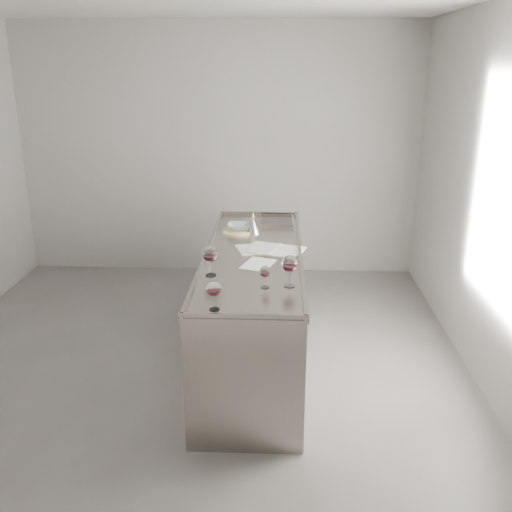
{
  "coord_description": "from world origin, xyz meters",
  "views": [
    {
      "loc": [
        0.7,
        -3.92,
        2.37
      ],
      "look_at": [
        0.53,
        0.01,
        1.02
      ],
      "focal_mm": 40.0,
      "sensor_mm": 36.0,
      "label": 1
    }
  ],
  "objects_px": {
    "wine_glass_left": "(210,255)",
    "wine_funnel": "(253,227)",
    "counter": "(253,308)",
    "wine_glass_middle": "(214,290)",
    "wine_glass_right": "(290,265)",
    "wine_glass_small": "(265,272)",
    "ceramic_bowl": "(239,227)",
    "notebook": "(274,250)"
  },
  "relations": [
    {
      "from": "counter",
      "to": "wine_funnel",
      "type": "relative_size",
      "value": 12.94
    },
    {
      "from": "wine_funnel",
      "to": "wine_glass_middle",
      "type": "bearing_deg",
      "value": -95.53
    },
    {
      "from": "wine_glass_left",
      "to": "wine_funnel",
      "type": "bearing_deg",
      "value": 76.7
    },
    {
      "from": "wine_glass_middle",
      "to": "ceramic_bowl",
      "type": "xyz_separation_m",
      "value": [
        0.03,
        1.68,
        -0.08
      ]
    },
    {
      "from": "wine_glass_middle",
      "to": "counter",
      "type": "bearing_deg",
      "value": 80.19
    },
    {
      "from": "wine_glass_small",
      "to": "wine_funnel",
      "type": "bearing_deg",
      "value": 96.39
    },
    {
      "from": "counter",
      "to": "wine_glass_left",
      "type": "height_order",
      "value": "wine_glass_left"
    },
    {
      "from": "wine_glass_small",
      "to": "notebook",
      "type": "height_order",
      "value": "wine_glass_small"
    },
    {
      "from": "wine_glass_right",
      "to": "wine_glass_small",
      "type": "height_order",
      "value": "wine_glass_right"
    },
    {
      "from": "counter",
      "to": "wine_glass_middle",
      "type": "height_order",
      "value": "wine_glass_middle"
    },
    {
      "from": "wine_glass_small",
      "to": "ceramic_bowl",
      "type": "height_order",
      "value": "wine_glass_small"
    },
    {
      "from": "counter",
      "to": "ceramic_bowl",
      "type": "relative_size",
      "value": 11.94
    },
    {
      "from": "wine_glass_middle",
      "to": "ceramic_bowl",
      "type": "bearing_deg",
      "value": 88.97
    },
    {
      "from": "wine_glass_right",
      "to": "notebook",
      "type": "relative_size",
      "value": 0.42
    },
    {
      "from": "counter",
      "to": "wine_glass_middle",
      "type": "distance_m",
      "value": 1.24
    },
    {
      "from": "wine_glass_right",
      "to": "wine_glass_small",
      "type": "relative_size",
      "value": 1.43
    },
    {
      "from": "ceramic_bowl",
      "to": "wine_glass_small",
      "type": "bearing_deg",
      "value": -78.48
    },
    {
      "from": "counter",
      "to": "notebook",
      "type": "bearing_deg",
      "value": 26.5
    },
    {
      "from": "wine_glass_right",
      "to": "wine_funnel",
      "type": "bearing_deg",
      "value": 103.91
    },
    {
      "from": "wine_glass_right",
      "to": "wine_funnel",
      "type": "distance_m",
      "value": 1.26
    },
    {
      "from": "wine_glass_middle",
      "to": "wine_funnel",
      "type": "relative_size",
      "value": 0.98
    },
    {
      "from": "counter",
      "to": "wine_glass_small",
      "type": "relative_size",
      "value": 16.03
    },
    {
      "from": "wine_glass_small",
      "to": "ceramic_bowl",
      "type": "distance_m",
      "value": 1.34
    },
    {
      "from": "wine_glass_small",
      "to": "wine_funnel",
      "type": "xyz_separation_m",
      "value": [
        -0.14,
        1.26,
        -0.05
      ]
    },
    {
      "from": "wine_glass_left",
      "to": "wine_glass_middle",
      "type": "bearing_deg",
      "value": -81.11
    },
    {
      "from": "counter",
      "to": "ceramic_bowl",
      "type": "bearing_deg",
      "value": 104.23
    },
    {
      "from": "wine_glass_left",
      "to": "ceramic_bowl",
      "type": "relative_size",
      "value": 1.07
    },
    {
      "from": "wine_glass_left",
      "to": "ceramic_bowl",
      "type": "distance_m",
      "value": 1.11
    },
    {
      "from": "wine_glass_left",
      "to": "wine_glass_small",
      "type": "xyz_separation_m",
      "value": [
        0.39,
        -0.21,
        -0.05
      ]
    },
    {
      "from": "wine_glass_middle",
      "to": "notebook",
      "type": "xyz_separation_m",
      "value": [
        0.35,
        1.15,
        -0.12
      ]
    },
    {
      "from": "counter",
      "to": "notebook",
      "type": "distance_m",
      "value": 0.51
    },
    {
      "from": "ceramic_bowl",
      "to": "counter",
      "type": "bearing_deg",
      "value": -75.77
    },
    {
      "from": "wine_glass_middle",
      "to": "wine_funnel",
      "type": "height_order",
      "value": "wine_funnel"
    },
    {
      "from": "wine_glass_small",
      "to": "ceramic_bowl",
      "type": "bearing_deg",
      "value": 101.52
    },
    {
      "from": "notebook",
      "to": "wine_funnel",
      "type": "relative_size",
      "value": 2.78
    },
    {
      "from": "wine_glass_right",
      "to": "notebook",
      "type": "distance_m",
      "value": 0.77
    },
    {
      "from": "wine_glass_small",
      "to": "wine_funnel",
      "type": "height_order",
      "value": "wine_funnel"
    },
    {
      "from": "wine_glass_left",
      "to": "notebook",
      "type": "height_order",
      "value": "wine_glass_left"
    },
    {
      "from": "counter",
      "to": "wine_funnel",
      "type": "xyz_separation_m",
      "value": [
        -0.03,
        0.55,
        0.53
      ]
    },
    {
      "from": "wine_glass_left",
      "to": "wine_glass_middle",
      "type": "relative_size",
      "value": 1.19
    },
    {
      "from": "wine_glass_left",
      "to": "wine_funnel",
      "type": "distance_m",
      "value": 1.08
    },
    {
      "from": "counter",
      "to": "wine_funnel",
      "type": "height_order",
      "value": "wine_funnel"
    }
  ]
}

